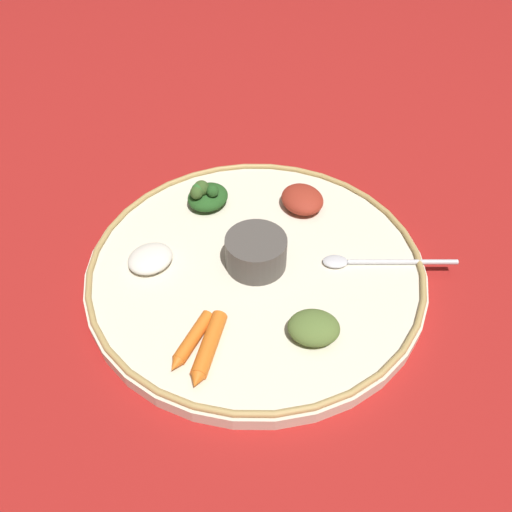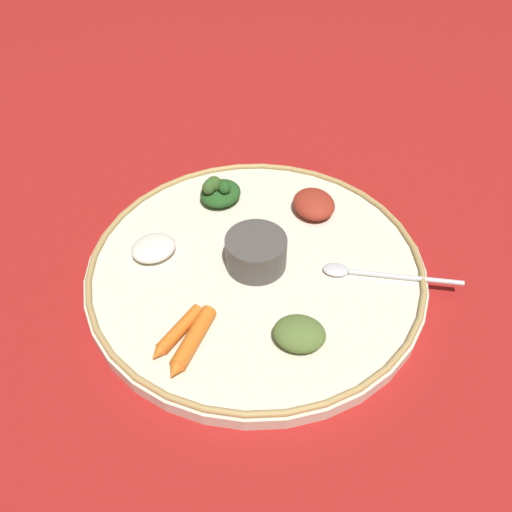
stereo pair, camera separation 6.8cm
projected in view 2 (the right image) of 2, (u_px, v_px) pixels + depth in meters
The scene contains 11 objects.
ground_plane at pixel (256, 274), 0.70m from camera, with size 2.40×2.40×0.00m, color maroon.
platter at pixel (256, 269), 0.70m from camera, with size 0.46×0.46×0.02m, color beige.
platter_rim at pixel (256, 262), 0.69m from camera, with size 0.45×0.45×0.01m, color tan.
center_bowl at pixel (256, 251), 0.67m from camera, with size 0.08×0.08×0.05m.
spoon at pixel (370, 273), 0.67m from camera, with size 0.03×0.18×0.01m.
greens_pile at pixel (219, 191), 0.77m from camera, with size 0.08×0.08×0.05m.
carrot_near_spoon at pixel (177, 332), 0.60m from camera, with size 0.09×0.04×0.02m.
carrot_outer at pixel (191, 341), 0.59m from camera, with size 0.10×0.03×0.02m.
mound_beet at pixel (314, 204), 0.75m from camera, with size 0.07×0.06×0.03m, color maroon.
mound_rice_white at pixel (154, 248), 0.69m from camera, with size 0.06×0.05×0.02m, color silver.
mound_collards at pixel (299, 334), 0.59m from camera, with size 0.06×0.05×0.03m, color #567033.
Camera 2 is at (0.46, 0.12, 0.52)m, focal length 35.77 mm.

